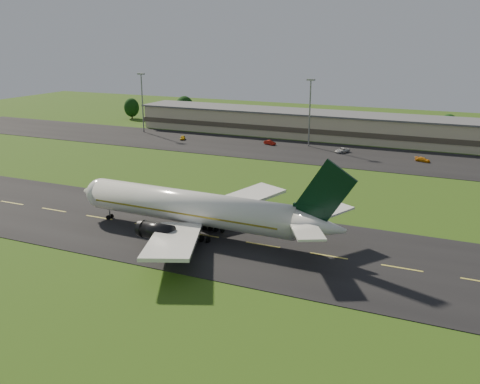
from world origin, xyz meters
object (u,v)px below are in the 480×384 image
at_px(terminal, 328,126).
at_px(service_vehicle_c, 342,150).
at_px(service_vehicle_a, 183,138).
at_px(service_vehicle_d, 423,160).
at_px(service_vehicle_b, 270,143).
at_px(light_mast_centre, 310,105).
at_px(airliner, 195,208).
at_px(light_mast_west, 142,96).

xyz_separation_m(terminal, service_vehicle_c, (10.21, -20.89, -3.22)).
relative_size(service_vehicle_a, service_vehicle_d, 0.89).
bearing_deg(terminal, service_vehicle_b, -124.69).
bearing_deg(service_vehicle_a, service_vehicle_d, -24.73).
xyz_separation_m(terminal, light_mast_centre, (-1.40, -16.18, 8.75)).
bearing_deg(airliner, light_mast_west, 130.11).
bearing_deg(service_vehicle_d, light_mast_centre, 96.53).
distance_m(light_mast_west, light_mast_centre, 60.00).
bearing_deg(light_mast_west, service_vehicle_b, -3.18).
distance_m(airliner, service_vehicle_b, 79.10).
distance_m(light_mast_centre, service_vehicle_a, 42.85).
bearing_deg(service_vehicle_b, light_mast_west, 106.54).
bearing_deg(light_mast_centre, light_mast_west, 180.00).
xyz_separation_m(service_vehicle_b, service_vehicle_c, (23.28, -2.02, 0.00)).
height_order(service_vehicle_b, service_vehicle_d, service_vehicle_b).
bearing_deg(service_vehicle_a, service_vehicle_b, -16.56).
distance_m(service_vehicle_a, service_vehicle_b, 29.20).
bearing_deg(service_vehicle_c, airliner, -69.08).
bearing_deg(airliner, service_vehicle_d, 68.99).
bearing_deg(service_vehicle_a, airliner, -82.53).
height_order(terminal, service_vehicle_b, terminal).
relative_size(terminal, service_vehicle_c, 30.13).
distance_m(terminal, service_vehicle_d, 40.53).
xyz_separation_m(airliner, light_mast_west, (-64.52, 80.02, 8.08)).
height_order(light_mast_centre, service_vehicle_b, light_mast_centre).
relative_size(terminal, light_mast_centre, 7.13).
height_order(service_vehicle_b, service_vehicle_c, service_vehicle_c).
height_order(terminal, service_vehicle_c, terminal).
relative_size(terminal, service_vehicle_b, 35.97).
xyz_separation_m(light_mast_centre, service_vehicle_d, (34.22, -7.37, -12.06)).
bearing_deg(service_vehicle_d, terminal, 73.02).
bearing_deg(service_vehicle_c, terminal, 142.35).
distance_m(service_vehicle_c, service_vehicle_d, 22.76).
distance_m(light_mast_centre, service_vehicle_b, 16.93).
bearing_deg(light_mast_west, light_mast_centre, 0.00).
bearing_deg(service_vehicle_a, terminal, 4.30).
bearing_deg(light_mast_west, airliner, -51.12).
bearing_deg(service_vehicle_c, service_vehicle_b, -158.66).
distance_m(airliner, service_vehicle_c, 75.74).
bearing_deg(service_vehicle_b, service_vehicle_a, 117.23).
height_order(airliner, service_vehicle_a, airliner).
distance_m(terminal, service_vehicle_c, 23.48).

